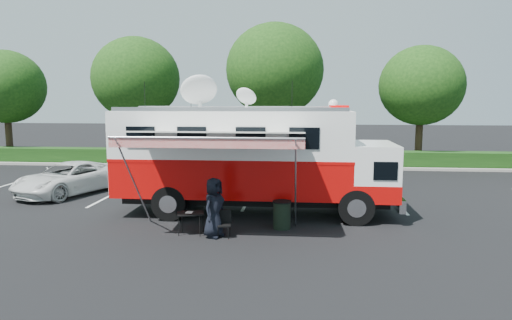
{
  "coord_description": "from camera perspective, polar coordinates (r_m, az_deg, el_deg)",
  "views": [
    {
      "loc": [
        1.57,
        -16.09,
        4.12
      ],
      "look_at": [
        0.0,
        0.5,
        1.9
      ],
      "focal_mm": 32.0,
      "sensor_mm": 36.0,
      "label": 1
    }
  ],
  "objects": [
    {
      "name": "white_suv",
      "position": [
        21.71,
        -22.21,
        -3.92
      ],
      "size": [
        3.97,
        5.46,
        1.38
      ],
      "primitive_type": "imported",
      "rotation": [
        0.0,
        0.0,
        -0.38
      ],
      "color": "silver",
      "rests_on": "ground_plane"
    },
    {
      "name": "ground_plane",
      "position": [
        16.69,
        -0.16,
        -6.71
      ],
      "size": [
        120.0,
        120.0,
        0.0
      ],
      "primitive_type": "plane",
      "color": "black",
      "rests_on": "ground"
    },
    {
      "name": "trash_bin",
      "position": [
        14.74,
        3.26,
        -6.84
      ],
      "size": [
        0.6,
        0.6,
        0.9
      ],
      "color": "black",
      "rests_on": "ground_plane"
    },
    {
      "name": "command_truck",
      "position": [
        16.31,
        -0.47,
        0.28
      ],
      "size": [
        9.94,
        2.74,
        4.78
      ],
      "color": "black",
      "rests_on": "ground_plane"
    },
    {
      "name": "person",
      "position": [
        14.03,
        -5.21,
        -9.53
      ],
      "size": [
        0.88,
        1.04,
        1.81
      ],
      "primitive_type": "imported",
      "rotation": [
        0.0,
        0.0,
        1.16
      ],
      "color": "black",
      "rests_on": "ground_plane"
    },
    {
      "name": "awning",
      "position": [
        13.54,
        -5.46,
        3.13
      ],
      "size": [
        5.43,
        2.79,
        3.28
      ],
      "color": "silver",
      "rests_on": "ground_plane"
    },
    {
      "name": "stall_lines",
      "position": [
        19.64,
        -0.77,
        -4.51
      ],
      "size": [
        24.12,
        5.5,
        0.01
      ],
      "color": "silver",
      "rests_on": "ground_plane"
    },
    {
      "name": "folding_table",
      "position": [
        14.2,
        -8.19,
        -6.72
      ],
      "size": [
        0.92,
        0.75,
        0.68
      ],
      "color": "black",
      "rests_on": "ground_plane"
    },
    {
      "name": "folding_chair",
      "position": [
        13.88,
        -3.97,
        -7.67
      ],
      "size": [
        0.46,
        0.48,
        0.81
      ],
      "color": "black",
      "rests_on": "ground_plane"
    },
    {
      "name": "back_border",
      "position": [
        29.01,
        4.62,
        9.31
      ],
      "size": [
        60.0,
        6.14,
        8.87
      ],
      "color": "#9E998E",
      "rests_on": "ground_plane"
    }
  ]
}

